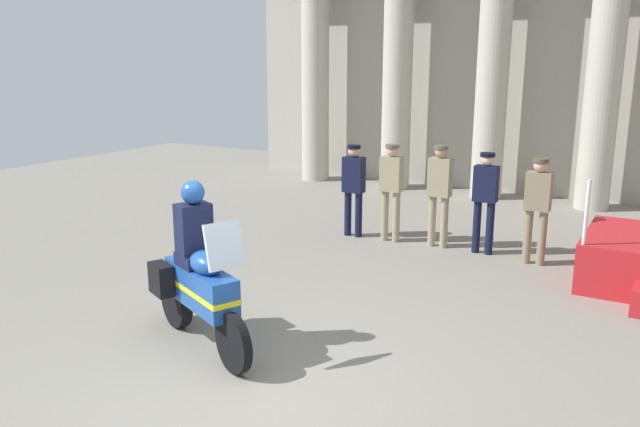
# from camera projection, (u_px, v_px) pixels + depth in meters

# --- Properties ---
(ground_plane) EXTENTS (28.00, 28.00, 0.00)m
(ground_plane) POSITION_uv_depth(u_px,v_px,m) (246.00, 390.00, 6.24)
(ground_plane) COLOR gray
(colonnade_backdrop) EXTENTS (15.84, 1.57, 6.65)m
(colonnade_backdrop) POSITION_uv_depth(u_px,v_px,m) (554.00, 38.00, 14.06)
(colonnade_backdrop) COLOR #A49F91
(colonnade_backdrop) RESTS_ON ground_plane
(officer_in_row_0) EXTENTS (0.38, 0.24, 1.68)m
(officer_in_row_0) POSITION_uv_depth(u_px,v_px,m) (354.00, 183.00, 11.51)
(officer_in_row_0) COLOR black
(officer_in_row_0) RESTS_ON ground_plane
(officer_in_row_1) EXTENTS (0.38, 0.24, 1.74)m
(officer_in_row_1) POSITION_uv_depth(u_px,v_px,m) (391.00, 185.00, 11.17)
(officer_in_row_1) COLOR gray
(officer_in_row_1) RESTS_ON ground_plane
(officer_in_row_2) EXTENTS (0.38, 0.24, 1.77)m
(officer_in_row_2) POSITION_uv_depth(u_px,v_px,m) (440.00, 188.00, 10.82)
(officer_in_row_2) COLOR gray
(officer_in_row_2) RESTS_ON ground_plane
(officer_in_row_3) EXTENTS (0.38, 0.24, 1.70)m
(officer_in_row_3) POSITION_uv_depth(u_px,v_px,m) (485.00, 195.00, 10.45)
(officer_in_row_3) COLOR black
(officer_in_row_3) RESTS_ON ground_plane
(officer_in_row_4) EXTENTS (0.38, 0.24, 1.69)m
(officer_in_row_4) POSITION_uv_depth(u_px,v_px,m) (538.00, 203.00, 9.88)
(officer_in_row_4) COLOR #7A7056
(officer_in_row_4) RESTS_ON ground_plane
(motorcycle_with_rider) EXTENTS (1.96, 1.07, 1.90)m
(motorcycle_with_rider) POSITION_uv_depth(u_px,v_px,m) (198.00, 279.00, 7.06)
(motorcycle_with_rider) COLOR black
(motorcycle_with_rider) RESTS_ON ground_plane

